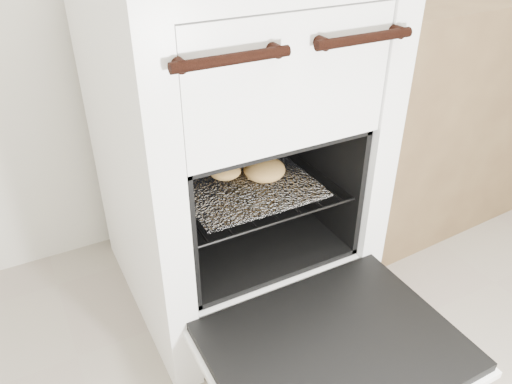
% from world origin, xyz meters
% --- Properties ---
extents(stove, '(0.67, 0.74, 1.02)m').
position_xyz_m(stove, '(-0.12, 1.13, 0.50)').
color(stove, white).
rests_on(stove, ground).
extents(oven_door, '(0.60, 0.47, 0.04)m').
position_xyz_m(oven_door, '(-0.12, 0.57, 0.22)').
color(oven_door, black).
rests_on(oven_door, stove).
extents(oven_rack, '(0.49, 0.47, 0.01)m').
position_xyz_m(oven_rack, '(-0.12, 1.06, 0.43)').
color(oven_rack, black).
rests_on(oven_rack, stove).
extents(foil_sheet, '(0.38, 0.33, 0.01)m').
position_xyz_m(foil_sheet, '(-0.12, 1.03, 0.43)').
color(foil_sheet, white).
rests_on(foil_sheet, oven_rack).
extents(baked_rolls, '(0.23, 0.27, 0.06)m').
position_xyz_m(baked_rolls, '(-0.08, 1.08, 0.46)').
color(baked_rolls, '#B78D49').
rests_on(baked_rolls, foil_sheet).
extents(counter, '(0.88, 0.61, 0.85)m').
position_xyz_m(counter, '(0.77, 1.24, 0.43)').
color(counter, brown).
rests_on(counter, ground).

